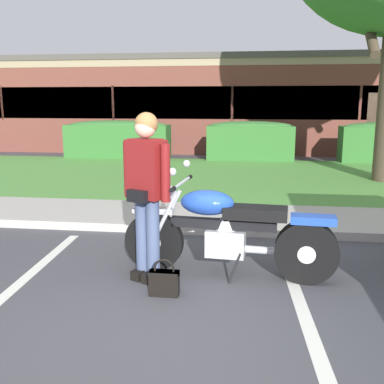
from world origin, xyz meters
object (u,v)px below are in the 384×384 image
object	(u,v)px
hedge_left	(118,139)
brick_building	(237,104)
rider_person	(146,185)
handbag	(164,281)
motorcycle	(236,232)
hedge_center_left	(250,140)

from	to	relation	value
hedge_left	brick_building	size ratio (longest dim) A/B	0.13
rider_person	handbag	bearing A→B (deg)	-56.71
rider_person	hedge_left	xyz separation A→B (m)	(-3.25, 9.61, -0.34)
handbag	hedge_left	xyz separation A→B (m)	(-3.49, 9.99, 0.51)
hedge_left	brick_building	xyz separation A→B (m)	(3.54, 6.05, 1.07)
rider_person	hedge_left	distance (m)	10.15
hedge_left	brick_building	distance (m)	7.09
motorcycle	handbag	world-z (taller)	motorcycle
motorcycle	hedge_center_left	distance (m)	9.42
rider_person	handbag	size ratio (longest dim) A/B	4.74
brick_building	rider_person	bearing A→B (deg)	-91.07
rider_person	hedge_center_left	xyz separation A→B (m)	(0.94, 9.61, -0.34)
handbag	hedge_center_left	size ratio (longest dim) A/B	0.14
motorcycle	hedge_left	bearing A→B (deg)	113.75
handbag	hedge_center_left	bearing A→B (deg)	85.99
handbag	hedge_left	world-z (taller)	hedge_left
rider_person	motorcycle	bearing A→B (deg)	12.59
hedge_center_left	handbag	bearing A→B (deg)	-94.01
rider_person	brick_building	bearing A→B (deg)	88.93
motorcycle	rider_person	xyz separation A→B (m)	(-0.89, -0.20, 0.51)
handbag	hedge_left	size ratio (longest dim) A/B	0.11
hedge_left	hedge_center_left	bearing A→B (deg)	0.00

